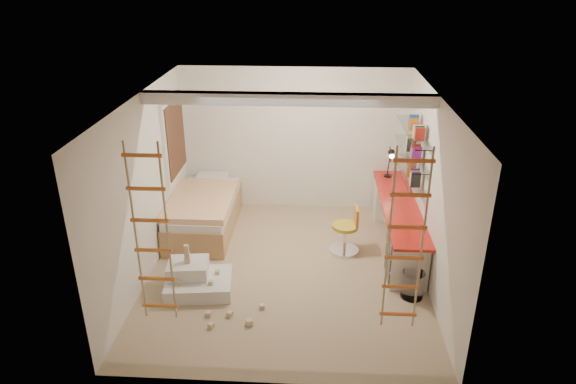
# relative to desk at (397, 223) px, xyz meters

# --- Properties ---
(floor) EXTENTS (4.50, 4.50, 0.00)m
(floor) POSITION_rel_desk_xyz_m (-1.72, -0.86, -0.40)
(floor) COLOR #9B8464
(floor) RESTS_ON ground
(ceiling_beam) EXTENTS (4.00, 0.18, 0.16)m
(ceiling_beam) POSITION_rel_desk_xyz_m (-1.72, -0.56, 2.12)
(ceiling_beam) COLOR white
(ceiling_beam) RESTS_ON ceiling
(window_frame) EXTENTS (0.06, 1.15, 1.35)m
(window_frame) POSITION_rel_desk_xyz_m (-3.69, 0.64, 1.15)
(window_frame) COLOR white
(window_frame) RESTS_ON wall_left
(window_blind) EXTENTS (0.02, 1.00, 1.20)m
(window_blind) POSITION_rel_desk_xyz_m (-3.65, 0.64, 1.15)
(window_blind) COLOR #4C2D1E
(window_blind) RESTS_ON window_frame
(rope_ladder_left) EXTENTS (0.41, 0.04, 2.13)m
(rope_ladder_left) POSITION_rel_desk_xyz_m (-3.07, -2.61, 1.11)
(rope_ladder_left) COLOR orange
(rope_ladder_left) RESTS_ON ceiling
(rope_ladder_right) EXTENTS (0.41, 0.04, 2.13)m
(rope_ladder_right) POSITION_rel_desk_xyz_m (-0.37, -2.61, 1.11)
(rope_ladder_right) COLOR #D95725
(rope_ladder_right) RESTS_ON ceiling
(waste_bin) EXTENTS (0.31, 0.31, 0.38)m
(waste_bin) POSITION_rel_desk_xyz_m (0.03, -1.41, -0.21)
(waste_bin) COLOR white
(waste_bin) RESTS_ON floor
(desk) EXTENTS (0.56, 2.80, 0.75)m
(desk) POSITION_rel_desk_xyz_m (0.00, 0.00, 0.00)
(desk) COLOR red
(desk) RESTS_ON floor
(shelves) EXTENTS (0.25, 1.80, 0.71)m
(shelves) POSITION_rel_desk_xyz_m (0.15, 0.27, 1.10)
(shelves) COLOR white
(shelves) RESTS_ON wall_right
(bed) EXTENTS (1.02, 2.00, 0.69)m
(bed) POSITION_rel_desk_xyz_m (-3.20, 0.36, -0.07)
(bed) COLOR #AD7F51
(bed) RESTS_ON floor
(task_lamp) EXTENTS (0.14, 0.36, 0.57)m
(task_lamp) POSITION_rel_desk_xyz_m (-0.05, 0.96, 0.73)
(task_lamp) COLOR black
(task_lamp) RESTS_ON desk
(swivel_chair) EXTENTS (0.49, 0.49, 0.78)m
(swivel_chair) POSITION_rel_desk_xyz_m (-0.82, -0.26, -0.12)
(swivel_chair) COLOR gold
(swivel_chair) RESTS_ON floor
(play_platform) EXTENTS (0.98, 0.80, 0.40)m
(play_platform) POSITION_rel_desk_xyz_m (-2.95, -1.41, -0.25)
(play_platform) COLOR silver
(play_platform) RESTS_ON floor
(toy_blocks) EXTENTS (1.22, 0.98, 0.67)m
(toy_blocks) POSITION_rel_desk_xyz_m (-2.69, -1.70, -0.16)
(toy_blocks) COLOR #CCB284
(toy_blocks) RESTS_ON floor
(books) EXTENTS (0.14, 0.70, 0.92)m
(books) POSITION_rel_desk_xyz_m (0.15, 0.27, 1.25)
(books) COLOR #262626
(books) RESTS_ON shelves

